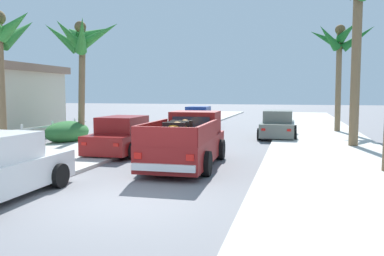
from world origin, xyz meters
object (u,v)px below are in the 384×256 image
Objects in this scene: car_left_near at (278,125)px; palm_tree_left_mid at (339,45)px; car_right_near at (198,118)px; palm_tree_left_fore at (81,40)px; hedge_bush at (67,132)px; palm_tree_right_back at (359,0)px; pickup_truck at (187,142)px; car_right_mid at (124,136)px.

palm_tree_left_mid reaches higher than car_left_near.
palm_tree_left_fore reaches higher than car_right_near.
hedge_bush is (-10.12, -4.95, -0.16)m from car_left_near.
car_left_near is 11.41m from palm_tree_left_fore.
palm_tree_left_fore reaches higher than hedge_bush.
palm_tree_left_fore reaches higher than car_left_near.
palm_tree_left_mid is (13.06, 8.30, 0.36)m from palm_tree_left_fore.
palm_tree_right_back reaches higher than car_right_near.
palm_tree_left_mid reaches higher than pickup_truck.
palm_tree_right_back is at bearing 7.36° from hedge_bush.
car_right_mid is (-5.95, -7.26, 0.00)m from car_left_near.
car_left_near is 0.99× the size of car_right_near.
palm_tree_left_fore is 2.20× the size of hedge_bush.
car_right_mid is at bearing -129.35° from car_left_near.
car_right_near and car_right_mid have the same top height.
palm_tree_left_mid is 0.83× the size of palm_tree_right_back.
pickup_truck is 9.52m from car_left_near.
car_right_near is at bearing 67.39° from hedge_bush.
hedge_bush is at bearing -172.64° from palm_tree_right_back.
palm_tree_left_mid is at bearing 64.69° from pickup_truck.
palm_tree_left_fore is at bearing -111.09° from car_right_near.
car_left_near is 11.27m from hedge_bush.
palm_tree_left_mid reaches higher than palm_tree_left_fore.
palm_tree_left_fore is at bearing 145.20° from pickup_truck.
palm_tree_right_back is (9.42, 4.07, 5.86)m from car_right_mid.
car_right_mid is at bearing -130.10° from palm_tree_left_mid.
pickup_truck reaches higher than car_right_near.
car_right_near is 0.53× the size of palm_tree_right_back.
palm_tree_right_back is (9.38, -8.38, 5.86)m from car_right_near.
car_right_near is (-5.90, 5.19, 0.00)m from car_left_near.
car_left_near is 7.11m from palm_tree_left_mid.
palm_tree_left_mid reaches higher than hedge_bush.
car_left_near is at bearing 24.41° from palm_tree_left_fore.
car_left_near is (2.70, 9.13, -0.10)m from pickup_truck.
hedge_bush is at bearing -112.61° from car_right_near.
car_right_mid is at bearing -28.97° from hedge_bush.
car_left_near is 7.86m from car_right_near.
car_left_near is at bearing 50.65° from car_right_mid.
palm_tree_right_back reaches higher than hedge_bush.
hedge_bush is at bearing -132.27° from palm_tree_left_fore.
palm_tree_left_mid is at bearing 32.41° from palm_tree_left_fore.
palm_tree_left_fore is at bearing 47.73° from hedge_bush.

